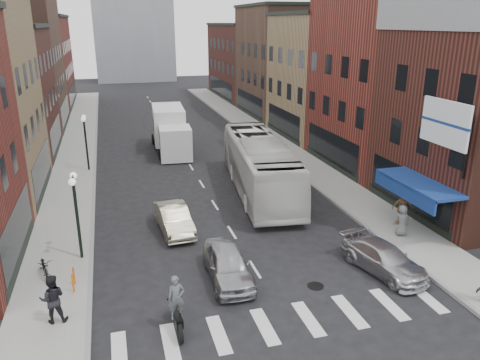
# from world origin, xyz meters

# --- Properties ---
(ground) EXTENTS (160.00, 160.00, 0.00)m
(ground) POSITION_xyz_m (0.00, 0.00, 0.00)
(ground) COLOR black
(ground) RESTS_ON ground
(sidewalk_left) EXTENTS (3.00, 74.00, 0.15)m
(sidewalk_left) POSITION_xyz_m (-8.50, 22.00, 0.07)
(sidewalk_left) COLOR gray
(sidewalk_left) RESTS_ON ground
(sidewalk_right) EXTENTS (3.00, 74.00, 0.15)m
(sidewalk_right) POSITION_xyz_m (8.50, 22.00, 0.07)
(sidewalk_right) COLOR gray
(sidewalk_right) RESTS_ON ground
(curb_left) EXTENTS (0.20, 74.00, 0.16)m
(curb_left) POSITION_xyz_m (-7.00, 22.00, 0.00)
(curb_left) COLOR gray
(curb_left) RESTS_ON ground
(curb_right) EXTENTS (0.20, 74.00, 0.16)m
(curb_right) POSITION_xyz_m (7.00, 22.00, 0.00)
(curb_right) COLOR gray
(curb_right) RESTS_ON ground
(crosswalk_stripes) EXTENTS (12.00, 2.20, 0.01)m
(crosswalk_stripes) POSITION_xyz_m (0.00, -3.00, 0.00)
(crosswalk_stripes) COLOR silver
(crosswalk_stripes) RESTS_ON ground
(bldg_left_far_a) EXTENTS (10.30, 12.20, 13.30)m
(bldg_left_far_a) POSITION_xyz_m (-14.99, 35.00, 6.65)
(bldg_left_far_a) COLOR #4A3025
(bldg_left_far_a) RESTS_ON ground
(bldg_left_far_b) EXTENTS (10.30, 16.20, 11.30)m
(bldg_left_far_b) POSITION_xyz_m (-14.99, 49.00, 5.65)
(bldg_left_far_b) COLOR maroon
(bldg_left_far_b) RESTS_ON ground
(bldg_right_mid_a) EXTENTS (10.30, 10.20, 14.30)m
(bldg_right_mid_a) POSITION_xyz_m (15.00, 14.00, 7.15)
(bldg_right_mid_a) COLOR maroon
(bldg_right_mid_a) RESTS_ON ground
(bldg_right_mid_b) EXTENTS (10.30, 10.20, 11.30)m
(bldg_right_mid_b) POSITION_xyz_m (14.99, 24.00, 5.65)
(bldg_right_mid_b) COLOR #9F8258
(bldg_right_mid_b) RESTS_ON ground
(bldg_right_far_a) EXTENTS (10.30, 12.20, 12.30)m
(bldg_right_far_a) POSITION_xyz_m (14.99, 35.00, 6.15)
(bldg_right_far_a) COLOR #4A3025
(bldg_right_far_a) RESTS_ON ground
(bldg_right_far_b) EXTENTS (10.30, 16.20, 10.30)m
(bldg_right_far_b) POSITION_xyz_m (14.99, 49.00, 5.15)
(bldg_right_far_b) COLOR #462219
(bldg_right_far_b) RESTS_ON ground
(awning_blue) EXTENTS (1.80, 5.00, 0.78)m
(awning_blue) POSITION_xyz_m (8.93, 2.50, 2.63)
(awning_blue) COLOR navy
(awning_blue) RESTS_ON ground
(billboard_sign) EXTENTS (1.52, 3.00, 3.70)m
(billboard_sign) POSITION_xyz_m (8.59, 0.50, 6.13)
(billboard_sign) COLOR black
(billboard_sign) RESTS_ON ground
(streetlamp_near) EXTENTS (0.32, 1.22, 4.11)m
(streetlamp_near) POSITION_xyz_m (-7.40, 4.00, 2.91)
(streetlamp_near) COLOR black
(streetlamp_near) RESTS_ON ground
(streetlamp_far) EXTENTS (0.32, 1.22, 4.11)m
(streetlamp_far) POSITION_xyz_m (-7.40, 18.00, 2.91)
(streetlamp_far) COLOR black
(streetlamp_far) RESTS_ON ground
(bike_rack) EXTENTS (0.08, 0.68, 0.80)m
(bike_rack) POSITION_xyz_m (-7.60, 1.30, 0.55)
(bike_rack) COLOR #D8590C
(bike_rack) RESTS_ON sidewalk_left
(box_truck) EXTENTS (2.88, 8.39, 3.59)m
(box_truck) POSITION_xyz_m (-0.80, 22.03, 1.77)
(box_truck) COLOR silver
(box_truck) RESTS_ON ground
(motorcycle_rider) EXTENTS (0.61, 2.13, 2.17)m
(motorcycle_rider) POSITION_xyz_m (-3.94, -2.35, 1.01)
(motorcycle_rider) COLOR black
(motorcycle_rider) RESTS_ON ground
(transit_bus) EXTENTS (4.52, 12.99, 3.54)m
(transit_bus) POSITION_xyz_m (3.30, 10.54, 1.77)
(transit_bus) COLOR silver
(transit_bus) RESTS_ON ground
(sedan_left_near) EXTENTS (1.83, 4.25, 1.43)m
(sedan_left_near) POSITION_xyz_m (-1.36, 0.51, 0.71)
(sedan_left_near) COLOR #A5A5A9
(sedan_left_near) RESTS_ON ground
(sedan_left_far) EXTENTS (1.72, 4.22, 1.36)m
(sedan_left_far) POSITION_xyz_m (-2.85, 6.00, 0.68)
(sedan_left_far) COLOR beige
(sedan_left_far) RESTS_ON ground
(curb_car) EXTENTS (2.66, 4.57, 1.25)m
(curb_car) POSITION_xyz_m (5.35, -0.69, 0.62)
(curb_car) COLOR #B7B6BC
(curb_car) RESTS_ON ground
(parked_bicycle) EXTENTS (0.91, 1.66, 0.83)m
(parked_bicycle) POSITION_xyz_m (-8.84, 2.75, 0.56)
(parked_bicycle) COLOR black
(parked_bicycle) RESTS_ON sidewalk_left
(ped_left_solo) EXTENTS (0.91, 0.53, 1.85)m
(ped_left_solo) POSITION_xyz_m (-8.14, -0.83, 1.07)
(ped_left_solo) COLOR black
(ped_left_solo) RESTS_ON sidewalk_left
(ped_right_b) EXTENTS (1.20, 0.77, 1.89)m
(ped_right_b) POSITION_xyz_m (8.85, 3.22, 1.10)
(ped_right_b) COLOR #8F6949
(ped_right_b) RESTS_ON sidewalk_right
(ped_right_c) EXTENTS (0.87, 0.67, 1.59)m
(ped_right_c) POSITION_xyz_m (8.08, 2.08, 0.95)
(ped_right_c) COLOR #5A5E62
(ped_right_c) RESTS_ON sidewalk_right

